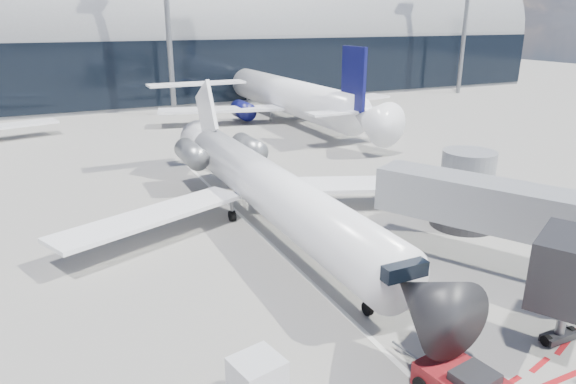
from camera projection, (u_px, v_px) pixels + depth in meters
name	position (u px, v px, depth m)	size (l,w,h in m)	color
ground	(300.00, 271.00, 26.42)	(260.00, 260.00, 0.00)	slate
apron_centerline	(284.00, 256.00, 28.13)	(0.25, 40.00, 0.01)	silver
terminal_building	(112.00, 45.00, 79.31)	(150.00, 24.15, 24.00)	gray
jet_bridge	(493.00, 207.00, 26.85)	(10.03, 15.20, 4.90)	gray
light_mast_centre	(168.00, 17.00, 65.53)	(0.70, 0.70, 25.00)	slate
light_mast_east	(466.00, 18.00, 85.80)	(0.70, 0.70, 25.00)	slate
regional_jet	(265.00, 185.00, 31.59)	(25.70, 31.69, 7.94)	white
uld_container	(257.00, 384.00, 16.95)	(2.27, 2.04, 1.85)	black
bg_airliner_1	(285.00, 70.00, 64.81)	(37.99, 40.22, 12.29)	white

